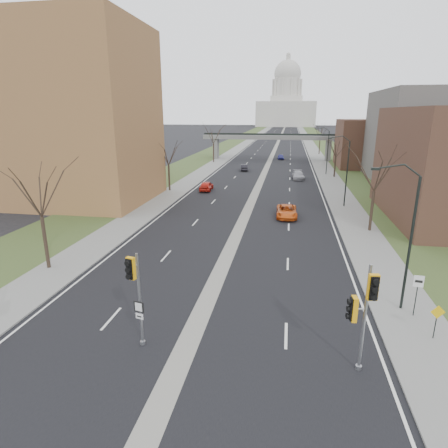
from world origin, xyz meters
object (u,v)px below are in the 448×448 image
(signal_pole_right, at_px, (363,305))
(warning_sign, at_px, (437,317))
(speed_limit_sign, at_px, (417,288))
(signal_pole_median, at_px, (135,285))
(car_left_far, at_px, (244,167))
(car_right_near, at_px, (287,211))
(car_right_far, at_px, (281,157))
(car_left_near, at_px, (206,186))
(car_right_mid, at_px, (298,175))

(signal_pole_right, bearing_deg, warning_sign, 28.91)
(speed_limit_sign, height_order, warning_sign, speed_limit_sign)
(signal_pole_median, height_order, car_left_far, signal_pole_median)
(car_right_near, bearing_deg, car_left_far, 102.97)
(signal_pole_median, xyz_separation_m, car_right_far, (4.91, 81.54, -2.86))
(car_left_near, height_order, car_right_near, car_left_near)
(signal_pole_median, height_order, car_right_mid, signal_pole_median)
(signal_pole_median, bearing_deg, car_left_far, 105.85)
(car_left_near, bearing_deg, speed_limit_sign, 118.00)
(car_right_near, bearing_deg, warning_sign, -72.76)
(car_left_near, height_order, car_right_far, car_left_near)
(car_right_far, bearing_deg, car_left_near, -108.80)
(signal_pole_median, bearing_deg, car_left_near, 111.55)
(signal_pole_median, height_order, car_left_near, signal_pole_median)
(signal_pole_right, distance_m, car_right_near, 26.74)
(signal_pole_right, bearing_deg, car_right_far, 85.88)
(signal_pole_right, bearing_deg, signal_pole_median, 171.42)
(signal_pole_right, xyz_separation_m, car_left_far, (-12.45, 60.85, -2.81))
(car_left_near, xyz_separation_m, car_right_near, (12.26, -13.20, -0.04))
(car_right_near, distance_m, car_right_mid, 26.06)
(signal_pole_median, distance_m, car_right_near, 27.35)
(signal_pole_median, height_order, speed_limit_sign, signal_pole_median)
(signal_pole_right, distance_m, warning_sign, 5.89)
(speed_limit_sign, height_order, car_left_near, speed_limit_sign)
(car_left_near, bearing_deg, car_right_mid, -139.71)
(car_right_near, height_order, car_right_far, car_right_near)
(signal_pole_right, relative_size, car_left_far, 1.37)
(signal_pole_median, bearing_deg, car_right_mid, 94.52)
(car_right_near, bearing_deg, car_right_far, 90.59)
(signal_pole_right, xyz_separation_m, car_left_near, (-15.73, 39.57, -2.72))
(signal_pole_right, relative_size, warning_sign, 2.74)
(speed_limit_sign, xyz_separation_m, car_left_near, (-19.81, 33.99, -1.14))
(speed_limit_sign, distance_m, car_right_near, 22.15)
(car_left_far, distance_m, car_right_mid, 13.64)
(car_left_near, bearing_deg, car_left_far, -100.98)
(car_left_near, bearing_deg, car_right_far, -105.75)
(speed_limit_sign, xyz_separation_m, car_left_far, (-16.53, 55.27, -1.23))
(speed_limit_sign, bearing_deg, warning_sign, -75.32)
(car_right_near, bearing_deg, signal_pole_right, -84.12)
(speed_limit_sign, xyz_separation_m, car_right_mid, (-5.84, 46.80, -1.15))
(signal_pole_median, xyz_separation_m, car_left_near, (-5.20, 39.47, -2.76))
(warning_sign, bearing_deg, speed_limit_sign, 91.50)
(signal_pole_median, height_order, signal_pole_right, signal_pole_right)
(car_left_near, xyz_separation_m, car_left_far, (3.28, 21.28, -0.09))
(speed_limit_sign, bearing_deg, car_right_far, 103.72)
(car_right_mid, bearing_deg, signal_pole_right, -91.01)
(warning_sign, bearing_deg, signal_pole_median, -174.57)
(car_right_mid, relative_size, car_right_far, 1.32)
(signal_pole_median, bearing_deg, car_right_far, 100.59)
(signal_pole_median, xyz_separation_m, speed_limit_sign, (14.60, 5.48, -1.63))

